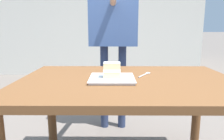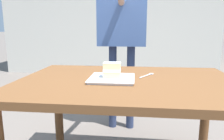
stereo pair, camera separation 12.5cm
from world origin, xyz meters
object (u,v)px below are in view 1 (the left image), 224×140
at_px(dessert_fork, 145,75).
at_px(cake_slice, 112,70).
at_px(diner_person, 113,17).
at_px(dessert_plate, 112,79).
at_px(patio_table, 128,94).

bearing_deg(dessert_fork, cake_slice, -149.06).
distance_m(dessert_fork, diner_person, 0.84).
bearing_deg(dessert_plate, dessert_fork, 31.88).
bearing_deg(patio_table, diner_person, 96.48).
height_order(dessert_plate, dessert_fork, dessert_plate).
height_order(patio_table, diner_person, diner_person).
xyz_separation_m(cake_slice, diner_person, (0.01, 0.83, 0.36)).
bearing_deg(dessert_fork, diner_person, 106.96).
height_order(dessert_fork, diner_person, diner_person).
bearing_deg(diner_person, cake_slice, -90.41).
bearing_deg(cake_slice, patio_table, 9.35).
xyz_separation_m(dessert_fork, diner_person, (-0.21, 0.70, 0.41)).
distance_m(patio_table, dessert_fork, 0.19).
height_order(patio_table, dessert_plate, dessert_plate).
distance_m(patio_table, dessert_plate, 0.14).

